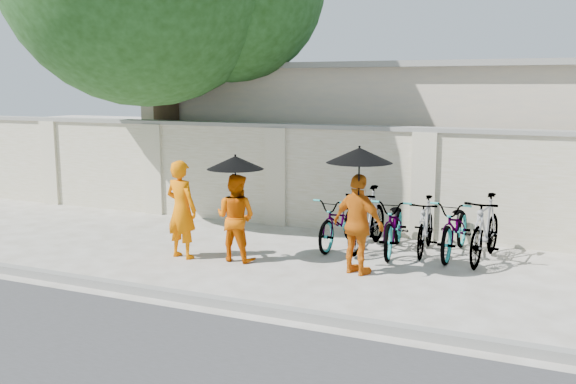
% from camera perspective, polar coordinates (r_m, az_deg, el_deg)
% --- Properties ---
extents(ground, '(80.00, 80.00, 0.00)m').
position_cam_1_polar(ground, '(10.12, -3.23, -6.87)').
color(ground, beige).
extents(kerb, '(40.00, 0.16, 0.12)m').
position_cam_1_polar(kerb, '(8.69, -8.42, -9.30)').
color(kerb, gray).
rests_on(kerb, ground).
extents(compound_wall, '(20.00, 0.30, 2.00)m').
position_cam_1_polar(compound_wall, '(12.46, 7.60, 0.88)').
color(compound_wall, beige).
rests_on(compound_wall, ground).
extents(building_behind, '(14.00, 6.00, 3.20)m').
position_cam_1_polar(building_behind, '(15.87, 15.04, 4.65)').
color(building_behind, '#BFAD8F').
rests_on(building_behind, ground).
extents(monk_left, '(0.65, 0.48, 1.64)m').
position_cam_1_polar(monk_left, '(10.74, -9.46, -1.53)').
color(monk_left, '#E56B00').
rests_on(monk_left, ground).
extents(monk_center, '(0.71, 0.57, 1.43)m').
position_cam_1_polar(monk_center, '(10.48, -4.67, -2.26)').
color(monk_center, '#CE5301').
rests_on(monk_center, ground).
extents(parasol_center, '(0.92, 0.92, 0.92)m').
position_cam_1_polar(parasol_center, '(10.24, -4.71, 2.62)').
color(parasol_center, black).
rests_on(parasol_center, ground).
extents(monk_right, '(0.98, 0.66, 1.54)m').
position_cam_1_polar(monk_right, '(9.73, 6.28, -2.89)').
color(monk_right, '#C55D0D').
rests_on(monk_right, ground).
extents(parasol_right, '(0.98, 0.98, 1.07)m').
position_cam_1_polar(parasol_right, '(9.48, 6.36, 3.27)').
color(parasol_right, black).
rests_on(parasol_right, ground).
extents(bike_0, '(0.67, 1.77, 0.92)m').
position_cam_1_polar(bike_0, '(11.40, 4.62, -2.63)').
color(bike_0, '#A6A6A6').
rests_on(bike_0, ground).
extents(bike_1, '(0.60, 1.84, 1.09)m').
position_cam_1_polar(bike_1, '(11.26, 7.06, -2.37)').
color(bike_1, '#A6A6A6').
rests_on(bike_1, ground).
extents(bike_2, '(0.89, 1.95, 0.99)m').
position_cam_1_polar(bike_2, '(11.11, 9.45, -2.87)').
color(bike_2, '#A6A6A6').
rests_on(bike_2, ground).
extents(bike_3, '(0.56, 1.63, 0.97)m').
position_cam_1_polar(bike_3, '(11.16, 12.13, -2.96)').
color(bike_3, '#A6A6A6').
rests_on(bike_3, ground).
extents(bike_4, '(0.71, 1.90, 0.99)m').
position_cam_1_polar(bike_4, '(11.12, 14.69, -3.04)').
color(bike_4, '#A6A6A6').
rests_on(bike_4, ground).
extents(bike_5, '(0.70, 1.86, 1.09)m').
position_cam_1_polar(bike_5, '(10.87, 17.13, -3.16)').
color(bike_5, '#A6A6A6').
rests_on(bike_5, ground).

